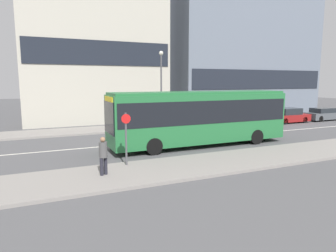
% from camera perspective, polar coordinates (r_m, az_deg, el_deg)
% --- Properties ---
extents(ground_plane, '(120.00, 120.00, 0.00)m').
position_cam_1_polar(ground_plane, '(19.63, -6.67, -3.41)').
color(ground_plane, '#4F4F51').
extents(sidewalk_near, '(44.00, 3.50, 0.13)m').
position_cam_1_polar(sidewalk_near, '(13.94, 1.04, -8.04)').
color(sidewalk_near, gray).
rests_on(sidewalk_near, ground_plane).
extents(sidewalk_far, '(44.00, 3.50, 0.13)m').
position_cam_1_polar(sidewalk_far, '(25.57, -10.82, -0.57)').
color(sidewalk_far, gray).
rests_on(sidewalk_far, ground_plane).
extents(lane_centerline, '(41.80, 0.16, 0.01)m').
position_cam_1_polar(lane_centerline, '(19.63, -6.67, -3.40)').
color(lane_centerline, silver).
rests_on(lane_centerline, ground_plane).
extents(apartment_block_right_tower, '(19.08, 5.65, 15.44)m').
position_cam_1_polar(apartment_block_right_tower, '(39.22, 14.79, 13.62)').
color(apartment_block_right_tower, slate).
rests_on(apartment_block_right_tower, ground_plane).
extents(city_bus, '(11.48, 2.56, 3.41)m').
position_cam_1_polar(city_bus, '(18.86, 6.08, 2.13)').
color(city_bus, '#236B38').
rests_on(city_bus, ground_plane).
extents(parked_car_0, '(4.68, 1.73, 1.41)m').
position_cam_1_polar(parked_car_0, '(28.26, 15.25, 1.35)').
color(parked_car_0, maroon).
rests_on(parked_car_0, ground_plane).
extents(parked_car_1, '(4.08, 1.79, 1.44)m').
position_cam_1_polar(parked_car_1, '(31.74, 21.98, 1.81)').
color(parked_car_1, maroon).
rests_on(parked_car_1, ground_plane).
extents(parked_car_2, '(4.12, 1.68, 1.30)m').
position_cam_1_polar(parked_car_2, '(35.12, 27.43, 1.97)').
color(parked_car_2, '#4C5156').
rests_on(parked_car_2, ground_plane).
extents(pedestrian_near_stop, '(0.34, 0.34, 1.62)m').
position_cam_1_polar(pedestrian_near_stop, '(12.83, -12.23, -5.16)').
color(pedestrian_near_stop, '#23232D').
rests_on(pedestrian_near_stop, sidewalk_near).
extents(bus_stop_sign, '(0.44, 0.12, 2.47)m').
position_cam_1_polar(bus_stop_sign, '(14.03, -7.99, -1.64)').
color(bus_stop_sign, '#4C4C51').
rests_on(bus_stop_sign, sidewalk_near).
extents(street_lamp, '(0.36, 0.36, 6.45)m').
position_cam_1_polar(street_lamp, '(26.00, -1.30, 8.65)').
color(street_lamp, '#4C4C51').
rests_on(street_lamp, sidewalk_far).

